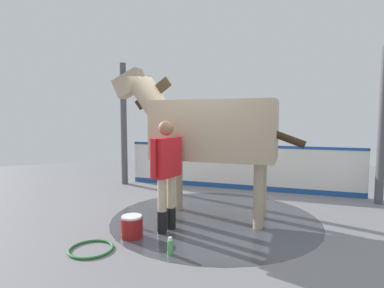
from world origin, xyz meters
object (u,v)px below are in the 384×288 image
(wash_bucket, at_px, (132,227))
(bottle_shampoo, at_px, (136,222))
(horse, at_px, (208,129))
(bottle_spray, at_px, (170,247))
(hose_coil, at_px, (91,249))
(handler, at_px, (166,168))

(wash_bucket, xyz_separation_m, bottle_shampoo, (-0.15, -0.37, -0.07))
(horse, bearing_deg, bottle_spray, 87.85)
(bottle_shampoo, bearing_deg, bottle_spray, 99.33)
(wash_bucket, relative_size, bottle_shampoo, 1.67)
(horse, relative_size, hose_coil, 4.58)
(handler, xyz_separation_m, wash_bucket, (0.55, 0.05, -0.84))
(handler, height_order, wash_bucket, handler)
(bottle_spray, bearing_deg, handler, -105.04)
(bottle_shampoo, distance_m, bottle_spray, 1.15)
(wash_bucket, distance_m, bottle_shampoo, 0.41)
(horse, relative_size, wash_bucket, 8.38)
(wash_bucket, relative_size, bottle_spray, 1.39)
(wash_bucket, distance_m, bottle_spray, 0.84)
(wash_bucket, height_order, bottle_spray, wash_bucket)
(horse, bearing_deg, bottle_shampoo, 41.76)
(hose_coil, bearing_deg, handler, -166.04)
(horse, bearing_deg, wash_bucket, 56.36)
(bottle_shampoo, xyz_separation_m, hose_coil, (0.74, 0.61, -0.07))
(handler, bearing_deg, wash_bucket, -118.02)
(horse, height_order, bottle_shampoo, horse)
(handler, height_order, hose_coil, handler)
(wash_bucket, xyz_separation_m, bottle_spray, (-0.34, 0.77, -0.05))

